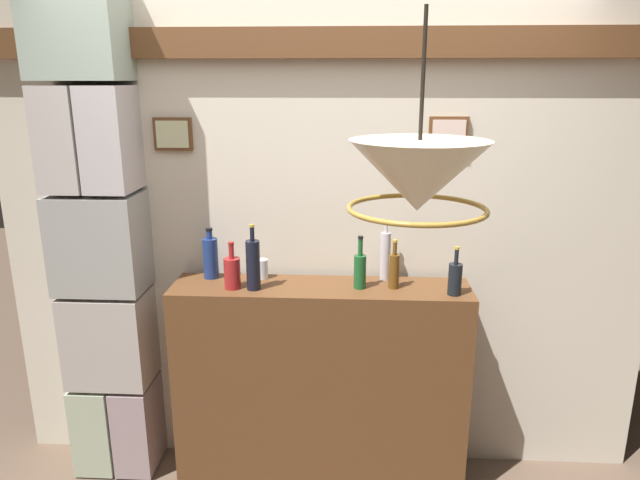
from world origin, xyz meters
name	(u,v)px	position (x,y,z in m)	size (l,w,h in m)	color
panelled_rear_partition	(323,220)	(0.00, 1.10, 1.38)	(3.38, 0.15, 2.63)	beige
stone_pillar	(102,240)	(-1.11, 0.94, 1.30)	(0.43, 0.35, 2.56)	#A7B498
bar_shelf_unit	(321,386)	(0.00, 0.85, 0.55)	(1.47, 0.33, 1.10)	brown
liquor_bottle_bourbon	(360,270)	(0.19, 0.84, 1.20)	(0.06, 0.06, 0.26)	#195427
liquor_bottle_mezcal	(455,278)	(0.64, 0.78, 1.18)	(0.06, 0.06, 0.23)	black
liquor_bottle_brandy	(232,272)	(-0.43, 0.81, 1.18)	(0.08, 0.08, 0.23)	maroon
liquor_bottle_scotch	(394,270)	(0.36, 0.85, 1.20)	(0.05, 0.05, 0.24)	brown
liquor_bottle_whiskey	(385,255)	(0.32, 0.98, 1.23)	(0.05, 0.05, 0.31)	silver
liquor_bottle_sherry	(253,264)	(-0.32, 0.80, 1.23)	(0.07, 0.07, 0.32)	black
liquor_bottle_vodka	(211,257)	(-0.57, 0.95, 1.21)	(0.08, 0.08, 0.26)	navy
glass_tumbler_rocks	(262,269)	(-0.30, 0.96, 1.15)	(0.06, 0.06, 0.10)	silver
pendant_lamp	(418,178)	(0.34, -0.08, 1.80)	(0.43, 0.43, 0.58)	#EFE5C6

